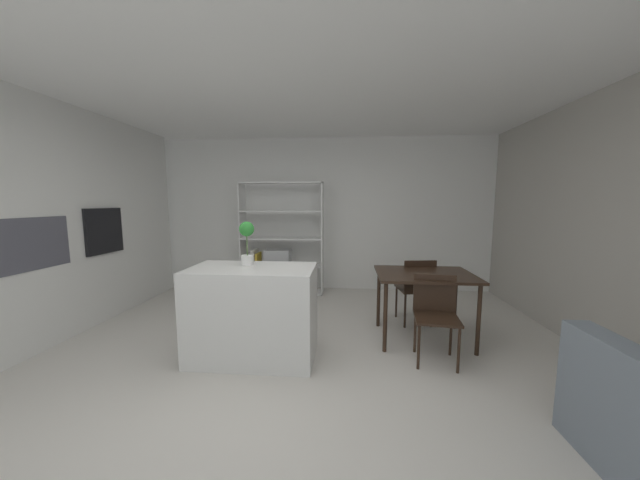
{
  "coord_description": "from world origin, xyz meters",
  "views": [
    {
      "loc": [
        0.65,
        -2.75,
        1.59
      ],
      "look_at": [
        0.37,
        0.61,
        1.18
      ],
      "focal_mm": 17.66,
      "sensor_mm": 36.0,
      "label": 1
    }
  ],
  "objects": [
    {
      "name": "ground_plane",
      "position": [
        0.0,
        0.0,
        0.0
      ],
      "size": [
        8.96,
        8.96,
        0.0
      ],
      "primitive_type": "plane",
      "color": "beige"
    },
    {
      "name": "ceiling_slab",
      "position": [
        0.0,
        0.0,
        2.75
      ],
      "size": [
        6.52,
        6.03,
        0.06
      ],
      "color": "white",
      "rests_on": "ground_plane"
    },
    {
      "name": "back_partition",
      "position": [
        0.0,
        2.98,
        1.36
      ],
      "size": [
        6.52,
        0.06,
        2.72
      ],
      "primitive_type": "cube",
      "color": "white",
      "rests_on": "ground_plane"
    },
    {
      "name": "cabinet_niche_splashback",
      "position": [
        -2.57,
        -0.03,
        1.16
      ],
      "size": [
        0.01,
        1.27,
        0.55
      ],
      "color": "#4C4C56",
      "rests_on": "ground_plane"
    },
    {
      "name": "built_in_oven",
      "position": [
        -2.55,
        1.14,
        1.21
      ],
      "size": [
        0.06,
        0.61,
        0.6
      ],
      "color": "black",
      "rests_on": "ground_plane"
    },
    {
      "name": "kitchen_island",
      "position": [
        -0.29,
        0.27,
        0.47
      ],
      "size": [
        1.25,
        0.69,
        0.94
      ],
      "primitive_type": "cube",
      "color": "silver",
      "rests_on": "ground_plane"
    },
    {
      "name": "potted_plant_on_island",
      "position": [
        -0.37,
        0.38,
        1.21
      ],
      "size": [
        0.15,
        0.15,
        0.45
      ],
      "color": "white",
      "rests_on": "kitchen_island"
    },
    {
      "name": "open_bookshelf",
      "position": [
        -0.55,
        2.61,
        0.8
      ],
      "size": [
        1.43,
        0.36,
        1.93
      ],
      "color": "white",
      "rests_on": "ground_plane"
    },
    {
      "name": "dining_table",
      "position": [
        1.55,
        0.85,
        0.7
      ],
      "size": [
        1.07,
        0.83,
        0.79
      ],
      "color": "black",
      "rests_on": "ground_plane"
    },
    {
      "name": "dining_chair_near",
      "position": [
        1.56,
        0.4,
        0.52
      ],
      "size": [
        0.46,
        0.46,
        0.85
      ],
      "rotation": [
        0.0,
        0.0,
        -0.11
      ],
      "color": "black",
      "rests_on": "ground_plane"
    },
    {
      "name": "dining_chair_far",
      "position": [
        1.56,
        1.29,
        0.52
      ],
      "size": [
        0.46,
        0.48,
        0.87
      ],
      "rotation": [
        0.0,
        0.0,
        3.28
      ],
      "color": "black",
      "rests_on": "ground_plane"
    }
  ]
}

